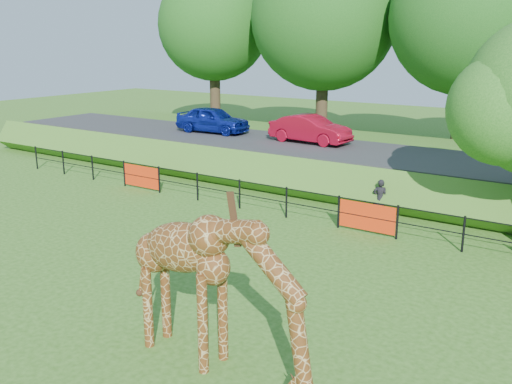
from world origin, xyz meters
TOP-DOWN VIEW (x-y plane):
  - ground at (0.00, 0.00)m, footprint 90.00×90.00m
  - giraffe at (3.82, -0.81)m, footprint 4.39×1.03m
  - perimeter_fence at (0.00, 8.00)m, footprint 28.07×0.10m
  - embankment at (0.00, 15.50)m, footprint 40.00×9.00m
  - road at (0.00, 14.00)m, footprint 40.00×5.00m
  - car_blue at (-8.33, 14.50)m, footprint 3.98×1.80m
  - car_red at (-2.73, 14.62)m, footprint 3.94×1.60m
  - visitor at (2.66, 9.89)m, footprint 0.57×0.46m
  - bg_tree_line at (1.89, 22.00)m, footprint 37.30×8.80m

SIDE VIEW (x-z plane):
  - ground at x=0.00m, z-range 0.00..0.00m
  - perimeter_fence at x=0.00m, z-range 0.00..1.10m
  - embankment at x=0.00m, z-range 0.00..1.30m
  - visitor at x=2.66m, z-range 0.00..1.35m
  - road at x=0.00m, z-range 1.30..1.42m
  - giraffe at x=3.82m, z-range 0.00..3.11m
  - car_red at x=-2.73m, z-range 1.42..2.69m
  - car_blue at x=-8.33m, z-range 1.42..2.75m
  - bg_tree_line at x=1.89m, z-range 1.28..13.10m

